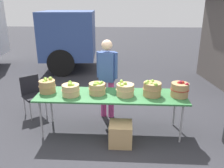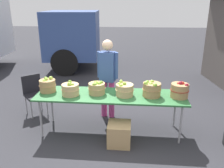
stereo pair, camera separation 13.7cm
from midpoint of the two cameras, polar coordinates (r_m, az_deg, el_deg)
name	(u,v)px [view 1 (the left image)]	position (r m, az deg, el deg)	size (l,w,h in m)	color
ground_plane	(111,131)	(4.57, -1.10, -11.39)	(40.00, 40.00, 0.00)	#2D2D33
market_table	(111,97)	(4.25, -1.16, -3.08)	(2.70, 0.76, 0.75)	#2D6B38
apple_basket_green_0	(47,86)	(4.49, -16.37, -0.47)	(0.31, 0.31, 0.28)	#A87F51
apple_basket_green_1	(71,90)	(4.24, -10.97, -1.38)	(0.33, 0.33, 0.26)	tan
apple_basket_green_2	(97,88)	(4.25, -4.54, -0.98)	(0.32, 0.32, 0.24)	tan
apple_basket_green_3	(125,89)	(4.16, 2.26, -1.34)	(0.33, 0.33, 0.26)	tan
apple_basket_green_4	(152,89)	(4.19, 8.80, -1.12)	(0.34, 0.34, 0.29)	#A87F51
apple_basket_red_0	(180,89)	(4.26, 15.36, -1.25)	(0.33, 0.33, 0.30)	#A87F51
vendor_adult	(107,73)	(4.75, -2.03, 2.66)	(0.43, 0.27, 1.65)	#CC3F8C
folding_chair	(32,93)	(5.29, -19.56, -1.99)	(0.57, 0.57, 0.86)	black
produce_crate	(121,134)	(4.10, 1.13, -12.06)	(0.39, 0.39, 0.39)	tan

